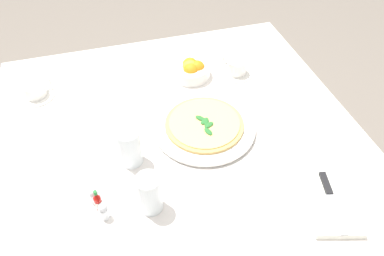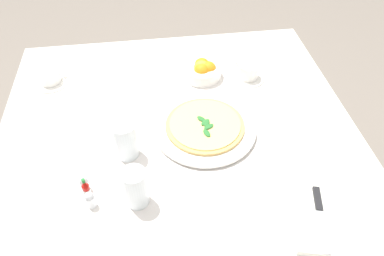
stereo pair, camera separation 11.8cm
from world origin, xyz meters
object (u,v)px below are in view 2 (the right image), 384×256
at_px(coffee_cup_far_right, 50,78).
at_px(citrus_bowl, 203,70).
at_px(pizza_plate, 205,128).
at_px(water_glass_left_edge, 136,189).
at_px(water_glass_far_left, 126,142).
at_px(coffee_cup_center_back, 248,72).
at_px(pizza, 205,125).
at_px(dinner_knife, 320,215).
at_px(pepper_shaker, 84,184).
at_px(napkin_folded, 319,217).
at_px(salt_shaker, 90,200).
at_px(hot_sauce_bottle, 87,190).

bearing_deg(coffee_cup_far_right, citrus_bowl, 86.30).
distance_m(pizza_plate, water_glass_left_edge, 0.34).
height_order(pizza_plate, water_glass_far_left, water_glass_far_left).
distance_m(pizza_plate, coffee_cup_far_right, 0.63).
height_order(pizza_plate, coffee_cup_center_back, coffee_cup_center_back).
xyz_separation_m(pizza, water_glass_left_edge, (0.24, -0.23, 0.03)).
relative_size(pizza_plate, water_glass_far_left, 2.69).
xyz_separation_m(water_glass_far_left, citrus_bowl, (-0.36, 0.29, -0.03)).
height_order(water_glass_left_edge, dinner_knife, water_glass_left_edge).
xyz_separation_m(coffee_cup_far_right, water_glass_left_edge, (0.57, 0.31, 0.03)).
bearing_deg(pizza, coffee_cup_center_back, 140.77).
bearing_deg(pepper_shaker, dinner_knife, 73.33).
relative_size(coffee_cup_far_right, dinner_knife, 0.67).
height_order(pizza, napkin_folded, pizza).
bearing_deg(pizza, salt_shaker, -55.62).
bearing_deg(pepper_shaker, citrus_bowl, 139.18).
relative_size(coffee_cup_center_back, coffee_cup_far_right, 1.00).
distance_m(coffee_cup_far_right, hot_sauce_bottle, 0.57).
xyz_separation_m(pizza_plate, coffee_cup_far_right, (-0.33, -0.54, 0.01)).
relative_size(pizza_plate, salt_shaker, 6.01).
height_order(napkin_folded, dinner_knife, dinner_knife).
bearing_deg(citrus_bowl, pizza_plate, -7.59).
xyz_separation_m(water_glass_left_edge, pepper_shaker, (-0.06, -0.15, -0.03)).
height_order(napkin_folded, citrus_bowl, citrus_bowl).
relative_size(water_glass_left_edge, hot_sauce_bottle, 1.50).
xyz_separation_m(pizza_plate, coffee_cup_center_back, (-0.26, 0.21, 0.02)).
height_order(citrus_bowl, hot_sauce_bottle, hot_sauce_bottle).
bearing_deg(water_glass_left_edge, water_glass_far_left, -172.10).
xyz_separation_m(water_glass_far_left, water_glass_left_edge, (0.18, 0.02, -0.00)).
height_order(water_glass_far_left, dinner_knife, water_glass_far_left).
height_order(pizza_plate, citrus_bowl, citrus_bowl).
bearing_deg(citrus_bowl, hot_sauce_bottle, -38.54).
bearing_deg(water_glass_left_edge, hot_sauce_bottle, -102.49).
xyz_separation_m(citrus_bowl, pepper_shaker, (0.48, -0.41, -0.00)).
height_order(coffee_cup_far_right, dinner_knife, coffee_cup_far_right).
bearing_deg(hot_sauce_bottle, water_glass_far_left, 142.77).
xyz_separation_m(water_glass_far_left, dinner_knife, (0.30, 0.50, -0.03)).
bearing_deg(salt_shaker, pepper_shaker, -160.35).
distance_m(pizza, dinner_knife, 0.45).
distance_m(coffee_cup_far_right, napkin_folded, 1.05).
distance_m(coffee_cup_far_right, pepper_shaker, 0.54).
relative_size(salt_shaker, pepper_shaker, 1.00).
relative_size(pizza, pepper_shaker, 4.61).
distance_m(coffee_cup_center_back, citrus_bowl, 0.17).
relative_size(water_glass_far_left, pepper_shaker, 2.23).
bearing_deg(water_glass_far_left, coffee_cup_center_back, 125.05).
distance_m(pizza, hot_sauce_bottle, 0.42).
bearing_deg(dinner_knife, pizza_plate, -132.97).
xyz_separation_m(citrus_bowl, hot_sauce_bottle, (0.51, -0.40, 0.01)).
bearing_deg(pizza_plate, salt_shaker, -55.60).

